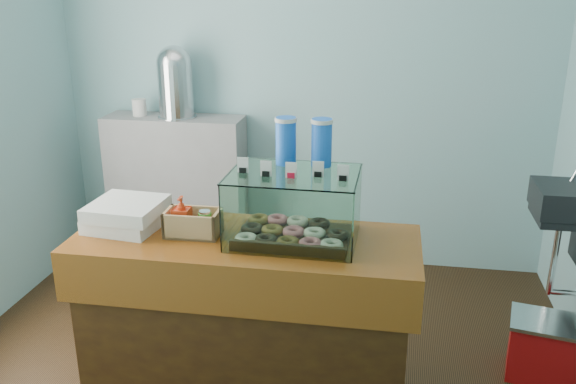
% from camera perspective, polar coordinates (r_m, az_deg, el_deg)
% --- Properties ---
extents(ground, '(3.50, 3.50, 0.00)m').
position_cam_1_polar(ground, '(3.48, -2.67, -16.37)').
color(ground, black).
rests_on(ground, ground).
extents(room_shell, '(3.54, 3.04, 2.82)m').
position_cam_1_polar(room_shell, '(2.85, -2.66, 12.80)').
color(room_shell, '#7FB6B9').
rests_on(room_shell, ground).
extents(counter, '(1.60, 0.60, 0.90)m').
position_cam_1_polar(counter, '(3.02, -3.85, -12.05)').
color(counter, '#40240C').
rests_on(counter, ground).
extents(back_shelf, '(1.00, 0.32, 1.10)m').
position_cam_1_polar(back_shelf, '(4.60, -10.27, 0.22)').
color(back_shelf, gray).
rests_on(back_shelf, ground).
extents(display_case, '(0.59, 0.43, 0.54)m').
position_cam_1_polar(display_case, '(2.77, 0.67, -0.90)').
color(display_case, '#311B0E').
rests_on(display_case, counter).
extents(condiment_crate, '(0.25, 0.16, 0.19)m').
position_cam_1_polar(condiment_crate, '(2.86, -9.10, -2.74)').
color(condiment_crate, tan).
rests_on(condiment_crate, counter).
extents(pastry_boxes, '(0.36, 0.36, 0.13)m').
position_cam_1_polar(pastry_boxes, '(3.01, -14.85, -2.04)').
color(pastry_boxes, silver).
rests_on(pastry_boxes, counter).
extents(coffee_urn, '(0.27, 0.27, 0.50)m').
position_cam_1_polar(coffee_urn, '(4.38, -10.51, 10.25)').
color(coffee_urn, silver).
rests_on(coffee_urn, back_shelf).
extents(red_cooler, '(0.43, 0.36, 0.34)m').
position_cam_1_polar(red_cooler, '(3.62, 22.90, -13.30)').
color(red_cooler, red).
rests_on(red_cooler, ground).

